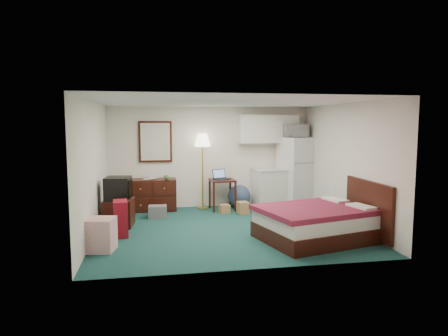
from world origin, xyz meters
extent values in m
cube|color=#1A3C37|center=(0.00, 0.00, 0.00)|extent=(5.00, 4.50, 0.01)
cube|color=silver|center=(0.00, 0.00, 2.50)|extent=(5.00, 4.50, 0.01)
cube|color=silver|center=(0.00, 2.25, 1.25)|extent=(5.00, 0.01, 2.50)
cube|color=silver|center=(0.00, -2.25, 1.25)|extent=(5.00, 0.01, 2.50)
cube|color=silver|center=(-2.50, 0.00, 1.25)|extent=(0.01, 4.50, 2.50)
cube|color=silver|center=(2.50, 0.00, 1.25)|extent=(0.01, 4.50, 2.50)
sphere|color=navy|center=(0.69, 1.96, 0.28)|extent=(0.69, 0.69, 0.57)
imported|color=silver|center=(2.07, 1.85, 1.95)|extent=(0.61, 0.35, 0.40)
imported|color=#997244|center=(-1.65, 1.97, 0.86)|extent=(0.15, 0.06, 0.20)
imported|color=#997244|center=(-1.51, 2.05, 0.88)|extent=(0.17, 0.02, 0.23)
imported|color=#489344|center=(-1.10, 1.89, 0.83)|extent=(0.15, 0.13, 0.13)
camera|label=1|loc=(-1.40, -7.63, 2.08)|focal=32.00mm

